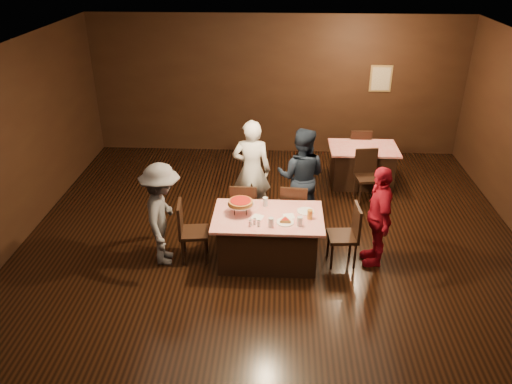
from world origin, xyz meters
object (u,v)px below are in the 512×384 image
chair_end_right (343,235)px  diner_white_jacket (252,170)px  diner_red_shirt (378,216)px  plate_empty (306,211)px  main_table (268,238)px  glass_front_left (271,222)px  diner_grey_knit (162,215)px  diner_navy_hoodie (301,177)px  glass_amber (310,214)px  pizza_stand (241,203)px  chair_back_near (368,177)px  chair_far_right (294,209)px  chair_back_far (358,150)px  back_table (362,165)px  chair_far_left (244,208)px  glass_back (265,202)px  chair_end_left (194,231)px  glass_front_right (300,221)px

chair_end_right → diner_white_jacket: size_ratio=0.54×
diner_red_shirt → plate_empty: (-1.05, 0.09, -0.00)m
main_table → glass_front_left: (0.05, -0.30, 0.46)m
diner_grey_knit → diner_red_shirt: diner_grey_knit is taller
diner_navy_hoodie → glass_amber: (0.09, -1.23, -0.01)m
pizza_stand → plate_empty: bearing=6.0°
glass_front_left → chair_back_near: bearing=53.7°
main_table → chair_back_near: chair_back_near is taller
glass_front_left → plate_empty: bearing=42.0°
chair_far_right → chair_back_far: bearing=-111.8°
back_table → chair_back_far: (0.00, 0.60, 0.09)m
diner_red_shirt → chair_end_right: bearing=-85.0°
chair_far_left → glass_back: 0.68m
diner_navy_hoodie → pizza_stand: diner_navy_hoodie is taller
plate_empty → glass_back: glass_back is taller
main_table → diner_red_shirt: size_ratio=1.03×
chair_back_near → diner_red_shirt: size_ratio=0.61×
chair_far_left → diner_grey_knit: bearing=37.0°
chair_far_left → glass_amber: chair_far_left is taller
diner_navy_hoodie → diner_white_jacket: bearing=1.2°
chair_far_right → pizza_stand: bearing=47.2°
pizza_stand → glass_front_left: (0.45, -0.35, -0.11)m
chair_far_right → chair_end_left: 1.68m
back_table → diner_red_shirt: 2.71m
glass_front_right → diner_grey_knit: bearing=175.1°
diner_white_jacket → diner_navy_hoodie: size_ratio=1.04×
glass_front_left → diner_navy_hoodie: bearing=72.7°
chair_far_left → glass_front_right: bearing=131.0°
diner_grey_knit → glass_back: bearing=-80.4°
diner_white_jacket → pizza_stand: size_ratio=4.65×
diner_red_shirt → glass_front_right: diner_red_shirt is taller
back_table → pizza_stand: 3.49m
chair_back_far → glass_front_right: (-1.31, -3.58, 0.37)m
back_table → plate_empty: bearing=-115.2°
chair_far_right → diner_navy_hoodie: (0.11, 0.43, 0.37)m
diner_white_jacket → glass_amber: (0.91, -1.37, -0.04)m
glass_amber → chair_end_left: bearing=178.3°
chair_end_left → chair_back_far: 4.40m
chair_back_near → diner_white_jacket: size_ratio=0.54×
diner_white_jacket → chair_end_left: bearing=60.2°
main_table → chair_far_left: size_ratio=1.68×
glass_back → main_table: bearing=-80.5°
chair_far_left → chair_back_far: bearing=-129.3°
chair_far_left → diner_white_jacket: bearing=-97.9°
diner_grey_knit → plate_empty: diner_grey_knit is taller
chair_end_right → glass_front_left: size_ratio=6.79×
diner_navy_hoodie → glass_front_right: size_ratio=12.09×
diner_white_jacket → glass_front_right: diner_white_jacket is taller
chair_end_left → chair_far_right: bearing=-69.7°
back_table → chair_far_right: chair_far_right is taller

